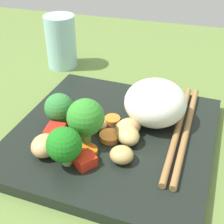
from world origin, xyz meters
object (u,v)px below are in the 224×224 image
at_px(chopstick_pair, 182,130).
at_px(broccoli_floret_0, 86,118).
at_px(rice_mound, 155,103).
at_px(square_plate, 113,136).
at_px(drinking_glass, 61,42).
at_px(carrot_slice_0, 106,136).

bearing_deg(chopstick_pair, broccoli_floret_0, 118.28).
height_order(rice_mound, broccoli_floret_0, broccoli_floret_0).
distance_m(square_plate, broccoli_floret_0, 0.07).
relative_size(square_plate, broccoli_floret_0, 4.13).
bearing_deg(broccoli_floret_0, square_plate, -39.99).
height_order(chopstick_pair, drinking_glass, drinking_glass).
bearing_deg(rice_mound, carrot_slice_0, 137.06).
relative_size(chopstick_pair, drinking_glass, 2.17).
height_order(carrot_slice_0, chopstick_pair, chopstick_pair).
distance_m(square_plate, rice_mound, 0.08).
distance_m(square_plate, drinking_glass, 0.28).
height_order(rice_mound, carrot_slice_0, rice_mound).
bearing_deg(drinking_glass, carrot_slice_0, -143.47).
xyz_separation_m(rice_mound, drinking_glass, (0.17, 0.22, 0.00)).
bearing_deg(carrot_slice_0, square_plate, -15.18).
bearing_deg(square_plate, carrot_slice_0, 164.82).
height_order(broccoli_floret_0, chopstick_pair, broccoli_floret_0).
xyz_separation_m(chopstick_pair, drinking_glass, (0.18, 0.27, 0.03)).
bearing_deg(drinking_glass, rice_mound, -126.84).
bearing_deg(broccoli_floret_0, drinking_glass, 30.88).
bearing_deg(drinking_glass, broccoli_floret_0, -149.12).
bearing_deg(chopstick_pair, carrot_slice_0, 116.24).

